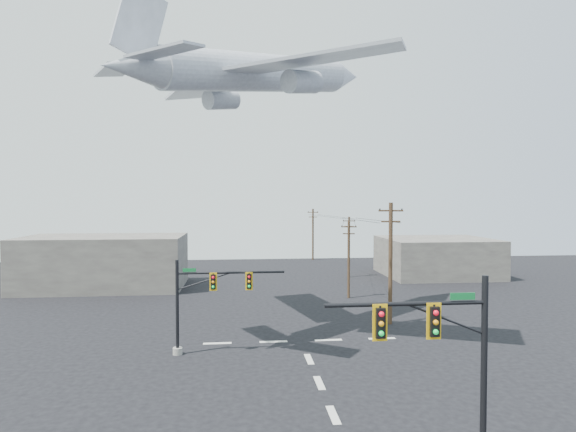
{
  "coord_description": "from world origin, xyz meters",
  "views": [
    {
      "loc": [
        -4.39,
        -22.13,
        10.25
      ],
      "look_at": [
        -1.66,
        5.0,
        9.3
      ],
      "focal_mm": 30.0,
      "sensor_mm": 36.0,
      "label": 1
    }
  ],
  "objects": [
    {
      "name": "utility_pole_b",
      "position": [
        6.85,
        26.56,
        4.15
      ],
      "size": [
        1.59,
        0.45,
        7.93
      ],
      "rotation": [
        0.0,
        0.0,
        -0.22
      ],
      "color": "#432E1C",
      "rests_on": "ground"
    },
    {
      "name": "utility_pole_a",
      "position": [
        7.89,
        15.98,
        5.22
      ],
      "size": [
        1.99,
        0.49,
        9.98
      ],
      "rotation": [
        0.0,
        0.0,
        -0.18
      ],
      "color": "#432E1C",
      "rests_on": "ground"
    },
    {
      "name": "signal_mast_near",
      "position": [
        3.73,
        -4.51,
        3.9
      ],
      "size": [
        6.69,
        0.8,
        7.29
      ],
      "color": "gray",
      "rests_on": "ground"
    },
    {
      "name": "ground",
      "position": [
        0.0,
        0.0,
        0.0
      ],
      "size": [
        120.0,
        120.0,
        0.0
      ],
      "primitive_type": "plane",
      "color": "black",
      "rests_on": "ground"
    },
    {
      "name": "utility_pole_c",
      "position": [
        9.9,
        39.67,
        4.16
      ],
      "size": [
        1.62,
        0.38,
        7.95
      ],
      "rotation": [
        0.0,
        0.0,
        -0.17
      ],
      "color": "#432E1C",
      "rests_on": "ground"
    },
    {
      "name": "utility_pole_d",
      "position": [
        7.92,
        57.97,
        4.52
      ],
      "size": [
        1.75,
        0.63,
        8.64
      ],
      "rotation": [
        0.0,
        0.0,
        -0.29
      ],
      "color": "#432E1C",
      "rests_on": "ground"
    },
    {
      "name": "airliner",
      "position": [
        -2.79,
        15.02,
        19.87
      ],
      "size": [
        22.22,
        21.1,
        6.88
      ],
      "rotation": [
        0.0,
        -0.16,
        0.72
      ],
      "color": "silver"
    },
    {
      "name": "signal_mast_far",
      "position": [
        -6.9,
        9.79,
        3.43
      ],
      "size": [
        7.39,
        0.69,
        6.27
      ],
      "color": "gray",
      "rests_on": "ground"
    },
    {
      "name": "building_left",
      "position": [
        -20.0,
        35.0,
        3.0
      ],
      "size": [
        18.0,
        10.0,
        6.0
      ],
      "primitive_type": "cube",
      "color": "slate",
      "rests_on": "ground"
    },
    {
      "name": "power_lines",
      "position": [
        8.35,
        36.96,
        7.73
      ],
      "size": [
        4.52,
        41.99,
        0.98
      ],
      "color": "black"
    },
    {
      "name": "lane_markings",
      "position": [
        0.0,
        5.33,
        0.01
      ],
      "size": [
        14.0,
        21.2,
        0.01
      ],
      "color": "beige",
      "rests_on": "ground"
    },
    {
      "name": "building_right",
      "position": [
        22.0,
        40.0,
        2.5
      ],
      "size": [
        14.0,
        12.0,
        5.0
      ],
      "primitive_type": "cube",
      "color": "slate",
      "rests_on": "ground"
    }
  ]
}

